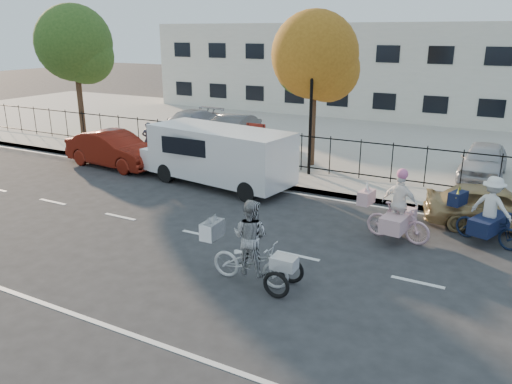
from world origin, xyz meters
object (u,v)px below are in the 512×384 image
Objects in this scene: lot_car_c at (230,131)px; red_sedan at (114,149)px; bull_bike at (489,217)px; lamppost at (311,98)px; lot_car_a at (187,124)px; unicorn_bike at (397,214)px; pedestrian at (149,139)px; zebra_trike at (251,251)px; lot_car_d at (484,161)px; gold_sedan at (493,206)px; white_van at (218,154)px.

red_sedan is at bearing -121.85° from lot_car_c.
lamppost is at bearing 82.24° from bull_bike.
red_sedan is 0.99× the size of lot_car_a.
lamppost is at bearing 51.50° from unicorn_bike.
pedestrian is (0.49, 1.65, 0.17)m from red_sedan.
zebra_trike is at bearing 104.69° from pedestrian.
lot_car_d is (13.92, 5.01, 0.06)m from red_sedan.
unicorn_bike is 12.57m from red_sedan.
bull_bike is 1.36× the size of pedestrian.
lot_car_a is 3.38m from lot_car_c.
zebra_trike is 1.51× the size of pedestrian.
lamppost is 0.95× the size of lot_car_a.
lamppost is 6.43m from lot_car_c.
bull_bike reaches higher than lot_car_c.
pedestrian reaches higher than lot_car_d.
lot_car_d is at bearing 158.58° from pedestrian.
lot_car_d is (-0.68, 5.01, 0.16)m from gold_sedan.
white_van is (-2.61, -2.50, -1.92)m from lamppost.
zebra_trike is at bearing 130.55° from gold_sedan.
lamppost is 0.96× the size of red_sedan.
lamppost is 8.56m from red_sedan.
lot_car_c is at bearing 179.85° from lot_car_d.
zebra_trike is 13.65m from lot_car_c.
red_sedan is (-10.01, 6.29, -0.02)m from zebra_trike.
lamppost reaches higher than lot_car_a.
gold_sedan is 16.44m from lot_car_a.
zebra_trike is at bearing 156.82° from unicorn_bike.
lot_car_c is at bearing 151.53° from lamppost.
lamppost is 2.08× the size of bull_bike.
red_sedan is at bearing 86.80° from unicorn_bike.
white_van reaches higher than pedestrian.
bull_bike is (6.67, -3.63, -2.36)m from lamppost.
red_sedan is at bearing -163.77° from lamppost.
zebra_trike is 1.11× the size of bull_bike.
lot_car_d reaches higher than gold_sedan.
unicorn_bike is at bearing -101.37° from lot_car_d.
pedestrian is (-9.52, 7.94, 0.15)m from zebra_trike.
white_van is at bearing 36.54° from zebra_trike.
unicorn_bike is 7.39m from white_van.
zebra_trike is 0.53× the size of lot_car_c.
lamppost reaches higher than zebra_trike.
lot_car_a is at bearing 141.58° from white_van.
zebra_trike is at bearing -76.20° from lamppost.
lot_car_c is at bearing 82.28° from bull_bike.
lot_car_d is (11.32, -0.16, -0.07)m from lot_car_c.
lot_car_a is (-10.66, 12.42, 0.04)m from zebra_trike.
white_van reaches higher than lot_car_c.
white_van is 1.39× the size of red_sedan.
white_van is at bearing -148.23° from lot_car_d.
pedestrian is 13.84m from lot_car_d.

